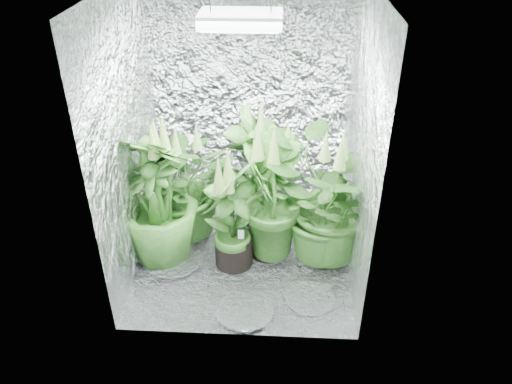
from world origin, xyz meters
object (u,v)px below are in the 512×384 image
object	(u,v)px
plant_d	(157,199)
circulation_fan	(320,222)
plant_c	(270,200)
grow_lamp	(241,19)
plant_e	(328,204)
plant_f	(233,216)
plant_b	(254,169)
plant_a	(185,187)

from	to	relation	value
plant_d	circulation_fan	bearing A→B (deg)	14.71
plant_c	circulation_fan	size ratio (longest dim) A/B	3.13
grow_lamp	plant_e	world-z (taller)	grow_lamp
plant_e	plant_f	distance (m)	0.70
plant_b	plant_d	xyz separation A→B (m)	(-0.68, -0.55, 0.04)
plant_b	plant_f	world-z (taller)	plant_b
grow_lamp	plant_d	size ratio (longest dim) A/B	0.43
plant_d	plant_f	xyz separation A→B (m)	(0.56, -0.04, -0.10)
plant_c	circulation_fan	xyz separation A→B (m)	(0.42, 0.21, -0.34)
plant_e	circulation_fan	size ratio (longest dim) A/B	3.17
plant_c	plant_b	bearing A→B (deg)	107.81
plant_d	plant_c	bearing A→B (deg)	7.88
plant_a	plant_d	xyz separation A→B (m)	(-0.15, -0.31, 0.08)
grow_lamp	plant_b	world-z (taller)	grow_lamp
plant_d	plant_f	world-z (taller)	plant_d
grow_lamp	plant_f	distance (m)	1.39
grow_lamp	plant_f	bearing A→B (deg)	-133.71
plant_b	plant_e	size ratio (longest dim) A/B	0.98
grow_lamp	plant_d	distance (m)	1.43
plant_f	circulation_fan	xyz separation A→B (m)	(0.68, 0.37, -0.30)
circulation_fan	grow_lamp	bearing A→B (deg)	-173.23
plant_a	plant_e	bearing A→B (deg)	-13.28
plant_f	plant_b	bearing A→B (deg)	78.14
plant_a	plant_c	xyz separation A→B (m)	(0.68, -0.19, 0.03)
grow_lamp	plant_e	xyz separation A→B (m)	(0.62, 0.01, -1.31)
plant_c	circulation_fan	distance (m)	0.58
circulation_fan	plant_a	bearing A→B (deg)	162.12
plant_c	plant_e	world-z (taller)	same
plant_a	circulation_fan	xyz separation A→B (m)	(1.09, 0.02, -0.32)
plant_a	circulation_fan	distance (m)	1.14
grow_lamp	plant_f	xyz separation A→B (m)	(-0.08, -0.08, -1.38)
plant_b	plant_d	bearing A→B (deg)	-141.13
grow_lamp	plant_e	bearing A→B (deg)	1.14
plant_b	plant_f	distance (m)	0.61
plant_f	plant_a	bearing A→B (deg)	139.34
plant_a	plant_b	size ratio (longest dim) A/B	0.92
grow_lamp	plant_d	xyz separation A→B (m)	(-0.63, -0.04, -1.28)
plant_b	plant_d	world-z (taller)	plant_d
plant_e	circulation_fan	bearing A→B (deg)	92.36
plant_c	plant_f	bearing A→B (deg)	-149.23
plant_b	plant_d	distance (m)	0.88
plant_e	circulation_fan	world-z (taller)	plant_e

